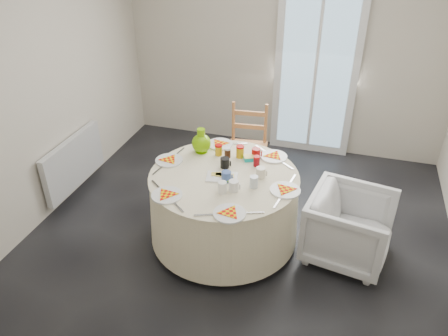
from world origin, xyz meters
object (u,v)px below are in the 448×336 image
(table, at_px, (224,207))
(wooden_chair, at_px, (247,148))
(radiator, at_px, (74,162))
(green_pitcher, at_px, (201,139))
(armchair, at_px, (350,222))

(table, distance_m, wooden_chair, 1.00)
(radiator, height_order, table, table)
(table, relative_size, green_pitcher, 5.75)
(radiator, xyz_separation_m, armchair, (2.94, -0.20, 0.01))
(radiator, distance_m, green_pitcher, 1.55)
(table, xyz_separation_m, armchair, (1.14, 0.10, 0.02))
(table, bearing_deg, wooden_chair, 92.16)
(table, distance_m, armchair, 1.14)
(radiator, distance_m, armchair, 2.95)
(wooden_chair, distance_m, armchair, 1.48)
(wooden_chair, bearing_deg, radiator, -164.93)
(radiator, distance_m, wooden_chair, 1.90)
(table, bearing_deg, radiator, 170.60)
(green_pitcher, bearing_deg, table, -46.57)
(radiator, xyz_separation_m, table, (1.80, -0.30, -0.01))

